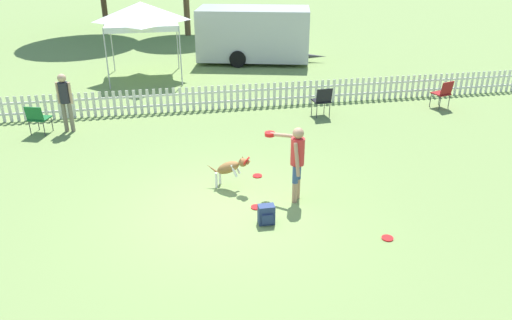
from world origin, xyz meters
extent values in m
plane|color=olive|center=(0.00, 0.00, 0.00)|extent=(240.00, 240.00, 0.00)
cylinder|color=tan|center=(1.41, 0.05, 0.23)|extent=(0.11, 0.11, 0.45)
cylinder|color=#334C7A|center=(1.41, 0.05, 0.64)|extent=(0.12, 0.12, 0.37)
cylinder|color=tan|center=(1.52, 0.22, 0.23)|extent=(0.11, 0.11, 0.45)
cylinder|color=#334C7A|center=(1.52, 0.22, 0.64)|extent=(0.12, 0.12, 0.37)
cylinder|color=red|center=(1.46, 0.13, 1.10)|extent=(0.39, 0.39, 0.57)
sphere|color=tan|center=(1.46, 0.13, 1.50)|extent=(0.23, 0.23, 0.23)
cylinder|color=tan|center=(1.40, -0.07, 1.02)|extent=(0.15, 0.21, 0.69)
cylinder|color=tan|center=(1.29, 0.49, 1.33)|extent=(0.59, 0.48, 0.14)
cylinder|color=red|center=(1.02, 0.70, 1.27)|extent=(0.21, 0.21, 0.02)
cylinder|color=red|center=(1.02, 0.70, 1.30)|extent=(0.21, 0.21, 0.02)
cylinder|color=red|center=(1.02, 0.70, 1.32)|extent=(0.21, 0.21, 0.02)
ellipsoid|color=olive|center=(0.16, 0.95, 0.48)|extent=(0.65, 0.54, 0.47)
ellipsoid|color=white|center=(0.16, 0.95, 0.44)|extent=(0.34, 0.29, 0.22)
sphere|color=olive|center=(0.45, 0.76, 0.67)|extent=(0.19, 0.19, 0.19)
cone|color=olive|center=(0.52, 0.72, 0.71)|extent=(0.20, 0.18, 0.15)
cylinder|color=red|center=(0.52, 0.72, 0.71)|extent=(0.22, 0.25, 0.20)
cone|color=olive|center=(0.46, 0.83, 0.74)|extent=(0.06, 0.06, 0.09)
cone|color=olive|center=(0.40, 0.73, 0.74)|extent=(0.06, 0.06, 0.09)
cylinder|color=white|center=(0.00, 1.16, 0.18)|extent=(0.06, 0.06, 0.35)
cylinder|color=white|center=(-0.10, 1.00, 0.18)|extent=(0.06, 0.06, 0.35)
cylinder|color=white|center=(0.35, 0.93, 0.48)|extent=(0.17, 0.13, 0.28)
cylinder|color=white|center=(0.26, 0.78, 0.48)|extent=(0.17, 0.13, 0.28)
cone|color=olive|center=(-0.17, 1.15, 0.40)|extent=(0.26, 0.19, 0.19)
cylinder|color=red|center=(2.74, -1.58, 0.01)|extent=(0.21, 0.21, 0.02)
cylinder|color=red|center=(0.88, 1.37, 0.01)|extent=(0.21, 0.21, 0.02)
cylinder|color=red|center=(0.59, -0.03, 0.01)|extent=(0.21, 0.21, 0.02)
cube|color=navy|center=(0.67, -0.64, 0.19)|extent=(0.31, 0.20, 0.39)
cube|color=navy|center=(0.67, -0.76, 0.15)|extent=(0.22, 0.04, 0.19)
cube|color=silver|center=(0.00, 6.26, 0.23)|extent=(25.97, 0.04, 0.06)
cube|color=silver|center=(0.00, 6.26, 0.55)|extent=(25.97, 0.04, 0.06)
cube|color=silver|center=(-5.75, 6.26, 0.38)|extent=(0.09, 0.02, 0.76)
cube|color=silver|center=(-5.55, 6.26, 0.38)|extent=(0.09, 0.02, 0.76)
cube|color=silver|center=(-5.35, 6.26, 0.38)|extent=(0.09, 0.02, 0.76)
cube|color=silver|center=(-5.16, 6.26, 0.38)|extent=(0.09, 0.02, 0.76)
cube|color=silver|center=(-4.96, 6.26, 0.38)|extent=(0.09, 0.02, 0.76)
cube|color=silver|center=(-4.76, 6.26, 0.38)|extent=(0.09, 0.02, 0.76)
cube|color=silver|center=(-4.56, 6.26, 0.38)|extent=(0.09, 0.02, 0.76)
cube|color=silver|center=(-4.36, 6.26, 0.38)|extent=(0.09, 0.02, 0.76)
cube|color=silver|center=(-4.16, 6.26, 0.38)|extent=(0.09, 0.02, 0.76)
cube|color=silver|center=(-3.97, 6.26, 0.38)|extent=(0.09, 0.02, 0.76)
cube|color=silver|center=(-3.77, 6.26, 0.38)|extent=(0.09, 0.02, 0.76)
cube|color=silver|center=(-3.57, 6.26, 0.38)|extent=(0.09, 0.02, 0.76)
cube|color=silver|center=(-3.37, 6.26, 0.38)|extent=(0.09, 0.02, 0.76)
cube|color=silver|center=(-3.17, 6.26, 0.38)|extent=(0.09, 0.02, 0.76)
cube|color=silver|center=(-2.97, 6.26, 0.38)|extent=(0.09, 0.02, 0.76)
cube|color=silver|center=(-2.78, 6.26, 0.38)|extent=(0.09, 0.02, 0.76)
cube|color=silver|center=(-2.58, 6.26, 0.38)|extent=(0.09, 0.02, 0.76)
cube|color=silver|center=(-2.38, 6.26, 0.38)|extent=(0.09, 0.02, 0.76)
cube|color=silver|center=(-2.18, 6.26, 0.38)|extent=(0.09, 0.02, 0.76)
cube|color=silver|center=(-1.98, 6.26, 0.38)|extent=(0.09, 0.02, 0.76)
cube|color=silver|center=(-1.78, 6.26, 0.38)|extent=(0.09, 0.02, 0.76)
cube|color=silver|center=(-1.59, 6.26, 0.38)|extent=(0.09, 0.02, 0.76)
cube|color=silver|center=(-1.39, 6.26, 0.38)|extent=(0.09, 0.02, 0.76)
cube|color=silver|center=(-1.19, 6.26, 0.38)|extent=(0.09, 0.02, 0.76)
cube|color=silver|center=(-0.99, 6.26, 0.38)|extent=(0.09, 0.02, 0.76)
cube|color=silver|center=(-0.79, 6.26, 0.38)|extent=(0.09, 0.02, 0.76)
cube|color=silver|center=(-0.59, 6.26, 0.38)|extent=(0.09, 0.02, 0.76)
cube|color=silver|center=(-0.40, 6.26, 0.38)|extent=(0.09, 0.02, 0.76)
cube|color=silver|center=(-0.20, 6.26, 0.38)|extent=(0.09, 0.02, 0.76)
cube|color=silver|center=(0.00, 6.26, 0.38)|extent=(0.09, 0.02, 0.76)
cube|color=silver|center=(0.20, 6.26, 0.38)|extent=(0.09, 0.02, 0.76)
cube|color=silver|center=(0.40, 6.26, 0.38)|extent=(0.09, 0.02, 0.76)
cube|color=silver|center=(0.59, 6.26, 0.38)|extent=(0.09, 0.02, 0.76)
cube|color=silver|center=(0.79, 6.26, 0.38)|extent=(0.09, 0.02, 0.76)
cube|color=silver|center=(0.99, 6.26, 0.38)|extent=(0.09, 0.02, 0.76)
cube|color=silver|center=(1.19, 6.26, 0.38)|extent=(0.09, 0.02, 0.76)
cube|color=silver|center=(1.39, 6.26, 0.38)|extent=(0.09, 0.02, 0.76)
cube|color=silver|center=(1.59, 6.26, 0.38)|extent=(0.09, 0.02, 0.76)
cube|color=silver|center=(1.78, 6.26, 0.38)|extent=(0.09, 0.02, 0.76)
cube|color=silver|center=(1.98, 6.26, 0.38)|extent=(0.09, 0.02, 0.76)
cube|color=silver|center=(2.18, 6.26, 0.38)|extent=(0.09, 0.02, 0.76)
cube|color=silver|center=(2.38, 6.26, 0.38)|extent=(0.09, 0.02, 0.76)
cube|color=silver|center=(2.58, 6.26, 0.38)|extent=(0.09, 0.02, 0.76)
cube|color=silver|center=(2.78, 6.26, 0.38)|extent=(0.09, 0.02, 0.76)
cube|color=silver|center=(2.97, 6.26, 0.38)|extent=(0.09, 0.02, 0.76)
cube|color=silver|center=(3.17, 6.26, 0.38)|extent=(0.09, 0.02, 0.76)
cube|color=silver|center=(3.37, 6.26, 0.38)|extent=(0.09, 0.02, 0.76)
cube|color=silver|center=(3.57, 6.26, 0.38)|extent=(0.09, 0.02, 0.76)
cube|color=silver|center=(3.77, 6.26, 0.38)|extent=(0.09, 0.02, 0.76)
cube|color=silver|center=(3.97, 6.26, 0.38)|extent=(0.09, 0.02, 0.76)
cube|color=silver|center=(4.16, 6.26, 0.38)|extent=(0.09, 0.02, 0.76)
cube|color=silver|center=(4.36, 6.26, 0.38)|extent=(0.09, 0.02, 0.76)
cube|color=silver|center=(4.56, 6.26, 0.38)|extent=(0.09, 0.02, 0.76)
cube|color=silver|center=(4.76, 6.26, 0.38)|extent=(0.09, 0.02, 0.76)
cube|color=silver|center=(4.96, 6.26, 0.38)|extent=(0.09, 0.02, 0.76)
cube|color=silver|center=(5.16, 6.26, 0.38)|extent=(0.09, 0.02, 0.76)
cube|color=silver|center=(5.35, 6.26, 0.38)|extent=(0.09, 0.02, 0.76)
cube|color=silver|center=(5.55, 6.26, 0.38)|extent=(0.09, 0.02, 0.76)
cube|color=silver|center=(5.75, 6.26, 0.38)|extent=(0.09, 0.02, 0.76)
cube|color=silver|center=(5.95, 6.26, 0.38)|extent=(0.09, 0.02, 0.76)
cube|color=silver|center=(6.15, 6.26, 0.38)|extent=(0.09, 0.02, 0.76)
cube|color=silver|center=(6.34, 6.26, 0.38)|extent=(0.09, 0.02, 0.76)
cube|color=silver|center=(6.54, 6.26, 0.38)|extent=(0.09, 0.02, 0.76)
cube|color=silver|center=(6.74, 6.26, 0.38)|extent=(0.09, 0.02, 0.76)
cube|color=silver|center=(6.94, 6.26, 0.38)|extent=(0.09, 0.02, 0.76)
cube|color=silver|center=(7.14, 6.26, 0.38)|extent=(0.09, 0.02, 0.76)
cube|color=silver|center=(7.34, 6.26, 0.38)|extent=(0.09, 0.02, 0.76)
cube|color=silver|center=(7.53, 6.26, 0.38)|extent=(0.09, 0.02, 0.76)
cube|color=silver|center=(7.73, 6.26, 0.38)|extent=(0.09, 0.02, 0.76)
cube|color=silver|center=(7.93, 6.26, 0.38)|extent=(0.09, 0.02, 0.76)
cube|color=silver|center=(8.13, 6.26, 0.38)|extent=(0.09, 0.02, 0.76)
cube|color=silver|center=(8.33, 6.26, 0.38)|extent=(0.09, 0.02, 0.76)
cube|color=silver|center=(8.53, 6.26, 0.38)|extent=(0.09, 0.02, 0.76)
cube|color=silver|center=(8.72, 6.26, 0.38)|extent=(0.09, 0.02, 0.76)
cube|color=silver|center=(8.92, 6.26, 0.38)|extent=(0.09, 0.02, 0.76)
cube|color=silver|center=(9.12, 6.26, 0.38)|extent=(0.09, 0.02, 0.76)
cube|color=silver|center=(9.32, 6.26, 0.38)|extent=(0.09, 0.02, 0.76)
cube|color=silver|center=(9.52, 6.26, 0.38)|extent=(0.09, 0.02, 0.76)
cube|color=silver|center=(9.72, 6.26, 0.38)|extent=(0.09, 0.02, 0.76)
cube|color=silver|center=(9.91, 6.26, 0.38)|extent=(0.09, 0.02, 0.76)
cube|color=silver|center=(10.11, 6.26, 0.38)|extent=(0.09, 0.02, 0.76)
cube|color=silver|center=(10.31, 6.26, 0.38)|extent=(0.09, 0.02, 0.76)
cube|color=silver|center=(10.51, 6.26, 0.38)|extent=(0.09, 0.02, 0.76)
cube|color=silver|center=(10.71, 6.26, 0.38)|extent=(0.09, 0.02, 0.76)
cylinder|color=#333338|center=(-4.23, 5.27, 0.21)|extent=(0.02, 0.02, 0.43)
cylinder|color=#333338|center=(-4.62, 5.41, 0.21)|extent=(0.02, 0.02, 0.43)
cylinder|color=#333338|center=(-4.37, 4.88, 0.21)|extent=(0.02, 0.02, 0.43)
cylinder|color=#333338|center=(-4.76, 5.01, 0.21)|extent=(0.02, 0.02, 0.43)
cube|color=#19662D|center=(-4.50, 5.14, 0.43)|extent=(0.62, 0.62, 0.03)
cube|color=#19662D|center=(-4.57, 4.93, 0.63)|extent=(0.49, 0.24, 0.41)
cylinder|color=#333338|center=(3.74, 5.31, 0.23)|extent=(0.02, 0.02, 0.47)
cylinder|color=#333338|center=(3.33, 5.27, 0.23)|extent=(0.02, 0.02, 0.47)
cylinder|color=#333338|center=(3.78, 4.90, 0.23)|extent=(0.02, 0.02, 0.47)
cylinder|color=#333338|center=(3.36, 4.86, 0.23)|extent=(0.02, 0.02, 0.47)
cube|color=black|center=(3.55, 5.09, 0.47)|extent=(0.53, 0.53, 0.03)
cube|color=black|center=(3.57, 4.87, 0.69)|extent=(0.49, 0.13, 0.44)
cylinder|color=#333338|center=(7.63, 5.36, 0.23)|extent=(0.02, 0.02, 0.46)
cylinder|color=#333338|center=(7.25, 5.25, 0.23)|extent=(0.02, 0.02, 0.46)
cylinder|color=#333338|center=(7.75, 4.98, 0.23)|extent=(0.02, 0.02, 0.46)
cylinder|color=#333338|center=(7.37, 4.87, 0.23)|extent=(0.02, 0.02, 0.46)
cube|color=maroon|center=(7.50, 5.12, 0.46)|extent=(0.58, 0.58, 0.03)
cube|color=maroon|center=(7.56, 4.91, 0.68)|extent=(0.47, 0.22, 0.44)
cylinder|color=#B2B2B2|center=(-2.95, 9.18, 1.06)|extent=(0.04, 0.04, 2.13)
cylinder|color=#B2B2B2|center=(-0.40, 9.18, 1.06)|extent=(0.04, 0.04, 2.13)
cylinder|color=#B2B2B2|center=(-2.95, 11.73, 1.06)|extent=(0.04, 0.04, 2.13)
cylinder|color=#B2B2B2|center=(-0.40, 11.73, 1.06)|extent=(0.04, 0.04, 2.13)
cube|color=white|center=(-1.68, 10.45, 2.03)|extent=(2.55, 2.55, 0.20)
pyramid|color=white|center=(-1.68, 10.45, 2.47)|extent=(2.55, 2.55, 0.68)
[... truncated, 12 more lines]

